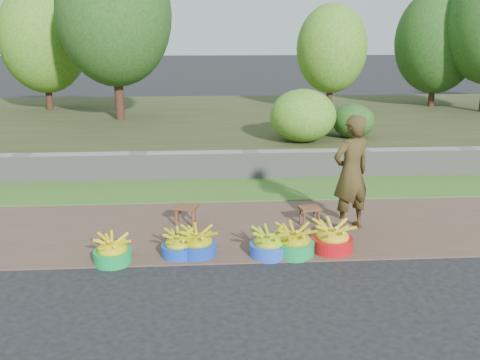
{
  "coord_description": "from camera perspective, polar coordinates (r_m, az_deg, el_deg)",
  "views": [
    {
      "loc": [
        -0.91,
        -6.25,
        2.87
      ],
      "look_at": [
        -0.4,
        1.3,
        0.75
      ],
      "focal_mm": 40.0,
      "sensor_mm": 36.0,
      "label": 1
    }
  ],
  "objects": [
    {
      "name": "stool_right",
      "position": [
        8.18,
        7.44,
        -3.25
      ],
      "size": [
        0.35,
        0.3,
        0.27
      ],
      "rotation": [
        0.0,
        0.0,
        0.21
      ],
      "color": "brown",
      "rests_on": "dirt_shoulder"
    },
    {
      "name": "vendor_woman",
      "position": [
        7.94,
        11.76,
        0.75
      ],
      "size": [
        0.73,
        0.62,
        1.71
      ],
      "primitive_type": "imported",
      "rotation": [
        0.0,
        0.0,
        3.55
      ],
      "color": "black",
      "rests_on": "dirt_shoulder"
    },
    {
      "name": "ground_plane",
      "position": [
        6.93,
        4.04,
        -8.84
      ],
      "size": [
        120.0,
        120.0,
        0.0
      ],
      "primitive_type": "plane",
      "color": "black",
      "rests_on": "ground"
    },
    {
      "name": "earth_bank",
      "position": [
        15.5,
        -0.46,
        5.92
      ],
      "size": [
        80.0,
        10.0,
        0.5
      ],
      "primitive_type": "cube",
      "color": "#393E1F",
      "rests_on": "ground"
    },
    {
      "name": "basin_c",
      "position": [
        7.09,
        -4.6,
        -6.77
      ],
      "size": [
        0.51,
        0.51,
        0.38
      ],
      "color": "#163BBA",
      "rests_on": "ground"
    },
    {
      "name": "grass_verge",
      "position": [
        9.96,
        1.52,
        -0.99
      ],
      "size": [
        80.0,
        1.5,
        0.04
      ],
      "primitive_type": "cube",
      "color": "#3F6C25",
      "rests_on": "ground"
    },
    {
      "name": "retaining_wall",
      "position": [
        10.7,
        1.1,
        1.62
      ],
      "size": [
        80.0,
        0.35,
        0.55
      ],
      "primitive_type": "cube",
      "color": "gray",
      "rests_on": "ground"
    },
    {
      "name": "basin_e",
      "position": [
        7.12,
        5.79,
        -6.61
      ],
      "size": [
        0.54,
        0.54,
        0.4
      ],
      "color": "#129748",
      "rests_on": "ground"
    },
    {
      "name": "basin_f",
      "position": [
        7.29,
        9.81,
        -6.18
      ],
      "size": [
        0.55,
        0.55,
        0.41
      ],
      "color": "red",
      "rests_on": "ground"
    },
    {
      "name": "stool_left",
      "position": [
        8.12,
        -5.76,
        -3.16
      ],
      "size": [
        0.4,
        0.35,
        0.3
      ],
      "rotation": [
        0.0,
        0.0,
        -0.28
      ],
      "color": "brown",
      "rests_on": "dirt_shoulder"
    },
    {
      "name": "dirt_shoulder",
      "position": [
        8.07,
        2.84,
        -5.11
      ],
      "size": [
        80.0,
        2.5,
        0.02
      ],
      "primitive_type": "cube",
      "color": "brown",
      "rests_on": "ground"
    },
    {
      "name": "vegetation",
      "position": [
        16.4,
        20.99,
        14.11
      ],
      "size": [
        32.37,
        8.21,
        4.66
      ],
      "color": "#371F15",
      "rests_on": "earth_bank"
    },
    {
      "name": "basin_b",
      "position": [
        7.09,
        -6.52,
        -6.95
      ],
      "size": [
        0.47,
        0.47,
        0.35
      ],
      "color": "blue",
      "rests_on": "ground"
    },
    {
      "name": "basin_d",
      "position": [
        7.06,
        3.06,
        -6.88
      ],
      "size": [
        0.5,
        0.5,
        0.37
      ],
      "color": "blue",
      "rests_on": "ground"
    },
    {
      "name": "basin_a",
      "position": [
        7.05,
        -13.45,
        -7.4
      ],
      "size": [
        0.48,
        0.48,
        0.36
      ],
      "color": "#0E9A40",
      "rests_on": "ground"
    }
  ]
}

